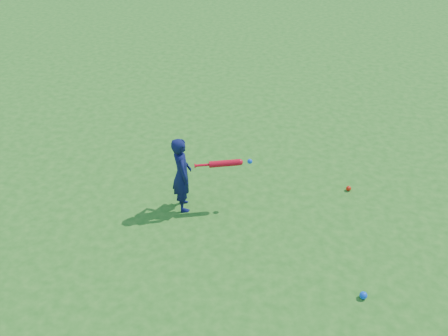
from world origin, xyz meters
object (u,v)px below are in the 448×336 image
child (182,174)px  ground_ball_red (349,188)px  bat_swing (227,163)px  ground_ball_blue (363,295)px

child → ground_ball_red: (2.01, 0.66, -0.45)m
ground_ball_red → bat_swing: bat_swing is taller
child → bat_swing: 0.55m
child → ground_ball_blue: (2.06, -1.16, -0.44)m
bat_swing → ground_ball_red: bearing=2.7°
ground_ball_blue → bat_swing: bearing=140.2°
ground_ball_red → ground_ball_blue: 1.82m
child → ground_ball_blue: bearing=-141.7°
ground_ball_red → ground_ball_blue: (0.04, -1.82, 0.01)m
ground_ball_red → ground_ball_blue: size_ratio=0.85×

